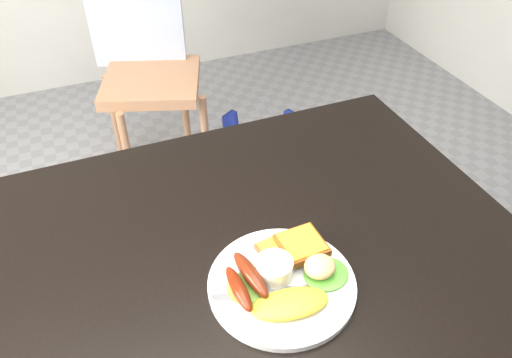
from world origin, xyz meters
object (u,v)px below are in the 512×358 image
at_px(dining_table, 214,265).
at_px(plate, 282,284).
at_px(person, 298,105).
at_px(dining_chair, 152,82).

relative_size(dining_table, plate, 4.64).
height_order(person, plate, person).
bearing_deg(person, plate, 75.15).
bearing_deg(dining_chair, person, -52.99).
xyz_separation_m(person, plate, (-0.30, -0.56, 0.02)).
height_order(dining_table, plate, plate).
height_order(dining_table, dining_chair, dining_table).
bearing_deg(plate, person, 61.58).
relative_size(dining_table, dining_chair, 3.13).
xyz_separation_m(dining_chair, plate, (-0.04, -1.37, 0.31)).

